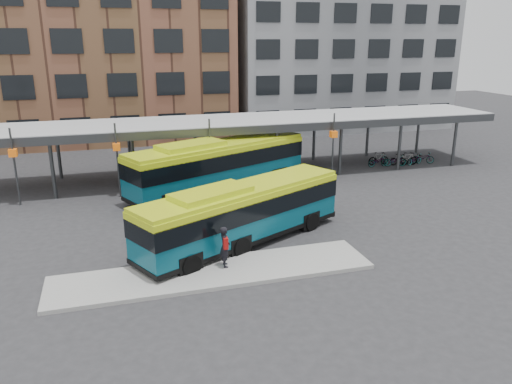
% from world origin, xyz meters
% --- Properties ---
extents(ground, '(120.00, 120.00, 0.00)m').
position_xyz_m(ground, '(0.00, 0.00, 0.00)').
color(ground, '#28282B').
rests_on(ground, ground).
extents(boarding_island, '(14.00, 3.00, 0.18)m').
position_xyz_m(boarding_island, '(-5.50, -3.00, 0.09)').
color(boarding_island, gray).
rests_on(boarding_island, ground).
extents(canopy, '(40.00, 6.53, 4.80)m').
position_xyz_m(canopy, '(-0.06, 12.87, 3.91)').
color(canopy, '#999B9E').
rests_on(canopy, ground).
extents(building_brick, '(26.00, 14.00, 22.00)m').
position_xyz_m(building_brick, '(-10.00, 32.00, 11.00)').
color(building_brick, brown).
rests_on(building_brick, ground).
extents(building_grey, '(24.00, 14.00, 20.00)m').
position_xyz_m(building_grey, '(16.00, 32.00, 10.00)').
color(building_grey, slate).
rests_on(building_grey, ground).
extents(bus_front, '(11.48, 7.35, 3.20)m').
position_xyz_m(bus_front, '(-3.41, -0.01, 1.66)').
color(bus_front, '#084658').
rests_on(bus_front, ground).
extents(bus_rear, '(12.96, 7.90, 3.58)m').
position_xyz_m(bus_rear, '(-2.58, 9.11, 1.86)').
color(bus_rear, '#084658').
rests_on(bus_rear, ground).
extents(pedestrian, '(0.48, 0.71, 1.87)m').
position_xyz_m(pedestrian, '(-4.92, -2.69, 1.13)').
color(pedestrian, black).
rests_on(pedestrian, boarding_island).
extents(bike_rack, '(5.91, 1.55, 1.07)m').
position_xyz_m(bike_rack, '(12.98, 11.83, 0.48)').
color(bike_rack, slate).
rests_on(bike_rack, ground).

